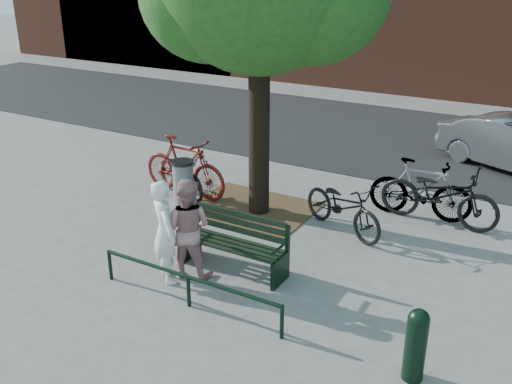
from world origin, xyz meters
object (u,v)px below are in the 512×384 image
Objects in this scene: park_bench at (236,241)px; person_right at (187,228)px; bicycle_c at (343,206)px; person_left at (165,232)px; bollard at (416,342)px; litter_bin at (183,183)px.

park_bench is 0.83m from person_right.
person_right is 3.07m from bicycle_c.
person_left is 3.42m from bicycle_c.
bollard is at bearing 154.91° from person_right.
bicycle_c is at bearing 7.86° from litter_bin.
person_left reaches higher than bicycle_c.
bicycle_c is (3.25, 0.45, 0.03)m from litter_bin.
bollard is (3.74, -0.64, -0.29)m from person_right.
park_bench is 2.84m from litter_bin.
bicycle_c is (0.96, 2.12, 0.02)m from park_bench.
bicycle_c reaches higher than litter_bin.
litter_bin is (-5.50, 2.85, -0.03)m from bollard.
person_left reaches higher than person_right.
person_right is 0.84× the size of bicycle_c.
park_bench is 1.83× the size of bollard.
bollard is at bearing -120.78° from bicycle_c.
park_bench reaches higher than bollard.
bollard is at bearing -20.28° from park_bench.
bicycle_c is at bearing -134.64° from person_right.
park_bench is 0.91× the size of bicycle_c.
litter_bin is at bearing -23.68° from person_left.
person_right is (0.20, 0.29, -0.02)m from person_left.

